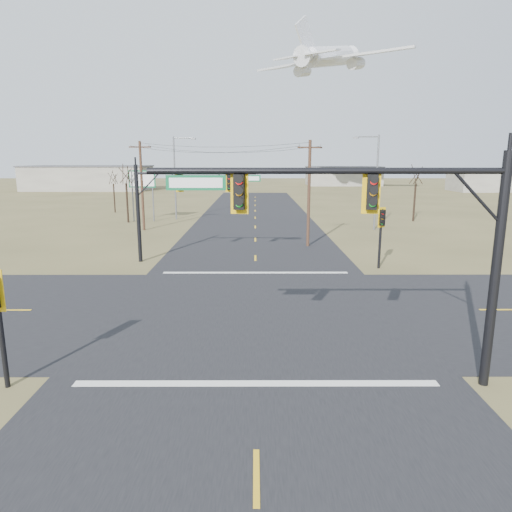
{
  "coord_description": "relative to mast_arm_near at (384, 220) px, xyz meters",
  "views": [
    {
      "loc": [
        -0.03,
        -21.31,
        7.26
      ],
      "look_at": [
        0.02,
        1.0,
        2.52
      ],
      "focal_mm": 32.0,
      "sensor_mm": 36.0,
      "label": 1
    }
  ],
  "objects": [
    {
      "name": "ground",
      "position": [
        -3.9,
        7.5,
        -5.46
      ],
      "size": [
        320.0,
        320.0,
        0.0
      ],
      "primitive_type": "plane",
      "color": "olive",
      "rests_on": "ground"
    },
    {
      "name": "jet_airliner",
      "position": [
        10.61,
        81.93,
        21.6
      ],
      "size": [
        31.72,
        31.89,
        14.3
      ],
      "rotation": [
        0.0,
        -0.19,
        0.88
      ],
      "color": "silver"
    },
    {
      "name": "streetlight_a",
      "position": [
        8.4,
        33.67,
        -0.02
      ],
      "size": [
        2.72,
        0.44,
        9.69
      ],
      "rotation": [
        0.0,
        0.0,
        -0.44
      ],
      "color": "slate",
      "rests_on": "ground"
    },
    {
      "name": "mast_arm_far",
      "position": [
        -9.21,
        18.48,
        -0.46
      ],
      "size": [
        8.84,
        0.46,
        6.9
      ],
      "rotation": [
        0.0,
        0.0,
        0.11
      ],
      "color": "black",
      "rests_on": "ground"
    },
    {
      "name": "road_ns",
      "position": [
        -3.9,
        7.5,
        -5.45
      ],
      "size": [
        14.0,
        160.0,
        0.02
      ],
      "primitive_type": "cube",
      "color": "black",
      "rests_on": "ground"
    },
    {
      "name": "highway_sign",
      "position": [
        -17.21,
        40.46,
        -1.22
      ],
      "size": [
        3.19,
        0.27,
        5.99
      ],
      "rotation": [
        0.0,
        0.0,
        -0.06
      ],
      "color": "slate",
      "rests_on": "ground"
    },
    {
      "name": "warehouse_left",
      "position": [
        -43.9,
        97.5,
        -2.71
      ],
      "size": [
        28.0,
        14.0,
        5.5
      ],
      "primitive_type": "cube",
      "color": "#9F9C8D",
      "rests_on": "ground"
    },
    {
      "name": "utility_pole_near",
      "position": [
        0.57,
        24.4,
        -0.86
      ],
      "size": [
        2.1,
        0.74,
        8.81
      ],
      "rotation": [
        0.0,
        0.0,
        0.29
      ],
      "color": "#492D1F",
      "rests_on": "ground"
    },
    {
      "name": "warehouse_right",
      "position": [
        51.1,
        92.5,
        -3.21
      ],
      "size": [
        18.0,
        10.0,
        4.5
      ],
      "primitive_type": "cube",
      "color": "#9F9C8D",
      "rests_on": "ground"
    },
    {
      "name": "bare_tree_c",
      "position": [
        15.04,
        40.43,
        0.06
      ],
      "size": [
        3.52,
        3.52,
        7.03
      ],
      "rotation": [
        0.0,
        0.0,
        0.21
      ],
      "color": "black",
      "rests_on": "ground"
    },
    {
      "name": "bare_tree_b",
      "position": [
        -23.41,
        49.57,
        -0.6
      ],
      "size": [
        2.94,
        2.94,
        6.08
      ],
      "rotation": [
        0.0,
        0.0,
        -0.28
      ],
      "color": "black",
      "rests_on": "ground"
    },
    {
      "name": "utility_pole_far",
      "position": [
        -15.55,
        33.46,
        -0.73
      ],
      "size": [
        2.22,
        0.26,
        9.07
      ],
      "rotation": [
        0.0,
        0.0,
        0.03
      ],
      "color": "#492D1F",
      "rests_on": "ground"
    },
    {
      "name": "mast_arm_near",
      "position": [
        0.0,
        0.0,
        0.0
      ],
      "size": [
        10.89,
        0.5,
        7.52
      ],
      "rotation": [
        0.0,
        0.0,
        -0.19
      ],
      "color": "black",
      "rests_on": "ground"
    },
    {
      "name": "pedestal_signal_ne",
      "position": [
        4.48,
        16.2,
        -2.38
      ],
      "size": [
        0.67,
        0.59,
        4.19
      ],
      "rotation": [
        0.0,
        0.0,
        0.4
      ],
      "color": "black",
      "rests_on": "ground"
    },
    {
      "name": "warehouse_mid",
      "position": [
        21.1,
        117.5,
        -2.96
      ],
      "size": [
        20.0,
        12.0,
        5.0
      ],
      "primitive_type": "cube",
      "color": "#9F9C8D",
      "rests_on": "ground"
    },
    {
      "name": "streetlight_c",
      "position": [
        -13.46,
        42.4,
        0.13
      ],
      "size": [
        2.78,
        0.36,
        9.95
      ],
      "rotation": [
        0.0,
        0.0,
        -0.21
      ],
      "color": "slate",
      "rests_on": "ground"
    },
    {
      "name": "stop_bar_near",
      "position": [
        -3.9,
        0.0,
        -5.43
      ],
      "size": [
        12.0,
        0.4,
        0.01
      ],
      "primitive_type": "cube",
      "color": "silver",
      "rests_on": "road_ns"
    },
    {
      "name": "bare_tree_a",
      "position": [
        -18.82,
        39.43,
        0.16
      ],
      "size": [
        3.46,
        3.46,
        7.1
      ],
      "rotation": [
        0.0,
        0.0,
        0.22
      ],
      "color": "black",
      "rests_on": "ground"
    },
    {
      "name": "stop_bar_far",
      "position": [
        -3.9,
        15.0,
        -5.43
      ],
      "size": [
        12.0,
        0.4,
        0.01
      ],
      "primitive_type": "cube",
      "color": "silver",
      "rests_on": "road_ns"
    },
    {
      "name": "road_ew",
      "position": [
        -3.9,
        7.5,
        -5.45
      ],
      "size": [
        160.0,
        14.0,
        0.02
      ],
      "primitive_type": "cube",
      "color": "black",
      "rests_on": "ground"
    }
  ]
}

